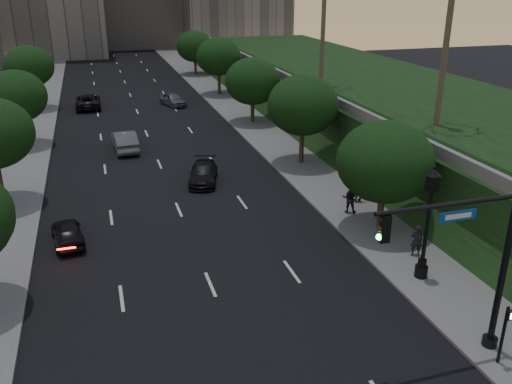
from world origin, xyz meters
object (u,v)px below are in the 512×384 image
object	(u,v)px
sedan_near_right	(203,173)
sedan_far_right	(173,99)
traffic_signal_mast	(479,268)
sedan_mid_left	(125,141)
sedan_far_left	(88,101)
street_lamp	(427,228)
pedestrian_a	(417,240)
pedestrian_b	(350,198)
sedan_near_left	(68,233)
pedestrian_c	(359,188)

from	to	relation	value
sedan_near_right	sedan_far_right	bearing A→B (deg)	101.63
traffic_signal_mast	sedan_near_right	size ratio (longest dim) A/B	1.57
sedan_mid_left	sedan_far_left	size ratio (longest dim) A/B	0.90
sedan_mid_left	sedan_near_right	distance (m)	10.22
street_lamp	sedan_far_right	xyz separation A→B (m)	(-5.46, 40.08, -1.93)
sedan_far_left	pedestrian_a	distance (m)	42.43
pedestrian_a	pedestrian_b	bearing A→B (deg)	-60.60
sedan_near_left	sedan_near_right	bearing A→B (deg)	-148.71
pedestrian_a	pedestrian_b	world-z (taller)	pedestrian_b
sedan_near_left	sedan_mid_left	size ratio (longest dim) A/B	0.75
sedan_near_left	pedestrian_a	world-z (taller)	pedestrian_a
traffic_signal_mast	sedan_near_left	distance (m)	20.22
pedestrian_b	sedan_far_right	bearing A→B (deg)	-50.46
street_lamp	pedestrian_a	size ratio (longest dim) A/B	3.44
sedan_far_right	pedestrian_a	distance (m)	38.68
sedan_near_right	pedestrian_a	size ratio (longest dim) A/B	2.74
sedan_near_left	sedan_far_right	xyz separation A→B (m)	(10.41, 31.46, 0.07)
sedan_near_left	pedestrian_c	bearing A→B (deg)	174.14
sedan_mid_left	traffic_signal_mast	bearing A→B (deg)	105.91
sedan_far_left	pedestrian_a	size ratio (longest dim) A/B	3.37
street_lamp	sedan_mid_left	size ratio (longest dim) A/B	1.13
pedestrian_c	sedan_mid_left	bearing A→B (deg)	-43.05
sedan_near_left	sedan_far_left	distance (m)	32.91
pedestrian_a	street_lamp	bearing A→B (deg)	86.12
sedan_near_right	pedestrian_c	xyz separation A→B (m)	(8.48, -6.54, 0.40)
traffic_signal_mast	pedestrian_a	world-z (taller)	traffic_signal_mast
street_lamp	traffic_signal_mast	bearing A→B (deg)	-105.40
sedan_mid_left	sedan_far_right	size ratio (longest dim) A/B	1.21
pedestrian_a	pedestrian_c	size ratio (longest dim) A/B	0.91
sedan_far_left	pedestrian_c	bearing A→B (deg)	116.57
traffic_signal_mast	sedan_far_right	world-z (taller)	traffic_signal_mast
sedan_near_left	sedan_far_left	world-z (taller)	sedan_far_left
pedestrian_b	pedestrian_a	bearing A→B (deg)	127.74
sedan_near_right	pedestrian_b	size ratio (longest dim) A/B	2.50
traffic_signal_mast	pedestrian_a	distance (m)	7.98
pedestrian_c	pedestrian_b	bearing A→B (deg)	52.93
street_lamp	sedan_mid_left	bearing A→B (deg)	115.33
traffic_signal_mast	sedan_near_right	world-z (taller)	traffic_signal_mast
street_lamp	sedan_near_left	bearing A→B (deg)	151.47
sedan_mid_left	pedestrian_c	xyz separation A→B (m)	(13.09, -15.66, 0.23)
sedan_near_right	sedan_far_right	size ratio (longest dim) A/B	1.09
sedan_far_left	pedestrian_b	distance (m)	36.68
sedan_mid_left	pedestrian_c	size ratio (longest dim) A/B	2.76
sedan_far_left	pedestrian_c	world-z (taller)	pedestrian_c
pedestrian_b	pedestrian_c	distance (m)	1.83
sedan_far_right	pedestrian_b	world-z (taller)	pedestrian_b
pedestrian_a	pedestrian_b	distance (m)	5.94
sedan_near_left	sedan_mid_left	distance (m)	16.68
street_lamp	sedan_near_left	world-z (taller)	street_lamp
sedan_near_right	pedestrian_b	bearing A→B (deg)	-31.92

